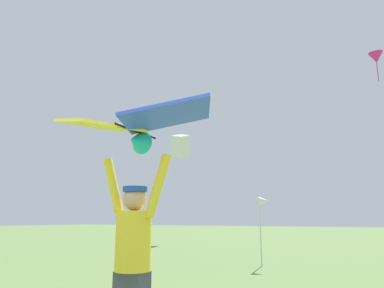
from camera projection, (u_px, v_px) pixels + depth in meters
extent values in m
cylinder|color=yellow|center=(133.00, 241.00, 3.40)|extent=(0.35, 0.35, 0.56)
sphere|color=tan|center=(135.00, 199.00, 3.49)|extent=(0.23, 0.23, 0.23)
cylinder|color=#1E47AD|center=(135.00, 189.00, 3.51)|extent=(0.25, 0.25, 0.05)
cylinder|color=yellow|center=(158.00, 186.00, 3.39)|extent=(0.28, 0.10, 0.62)
cylinder|color=yellow|center=(114.00, 188.00, 3.63)|extent=(0.28, 0.10, 0.62)
cylinder|color=black|center=(137.00, 131.00, 3.63)|extent=(0.04, 0.69, 0.02)
cube|color=blue|center=(167.00, 116.00, 3.37)|extent=(1.04, 0.98, 0.20)
cube|color=yellow|center=(99.00, 126.00, 3.73)|extent=(1.02, 0.96, 0.20)
cone|color=#19B2AD|center=(137.00, 141.00, 3.61)|extent=(0.24, 0.21, 0.24)
cube|color=white|center=(181.00, 146.00, 22.00)|extent=(1.21, 1.35, 1.67)
cone|color=#DB2393|center=(376.00, 58.00, 24.47)|extent=(1.26, 1.31, 0.87)
cylinder|color=#991867|center=(378.00, 72.00, 24.25)|extent=(0.04, 0.04, 1.36)
cylinder|color=silver|center=(261.00, 231.00, 10.14)|extent=(0.04, 0.04, 1.92)
cone|color=white|center=(264.00, 201.00, 10.25)|extent=(0.28, 0.24, 0.24)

